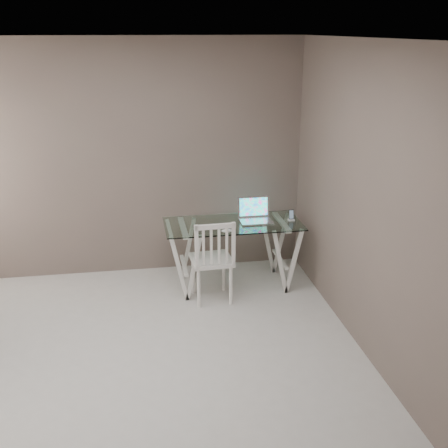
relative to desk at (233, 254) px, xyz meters
name	(u,v)px	position (x,y,z in m)	size (l,w,h in m)	color
room	(121,179)	(-1.15, -1.60, 1.33)	(4.50, 4.52, 2.71)	beige
desk	(233,254)	(0.00, 0.00, 0.00)	(1.50, 0.70, 0.75)	silver
chair	(213,258)	(-0.28, -0.37, 0.13)	(0.44, 0.44, 0.93)	white
laptop	(255,215)	(0.26, 0.07, 0.42)	(0.35, 0.29, 0.25)	silver
keyboard	(208,227)	(-0.29, -0.07, 0.37)	(0.31, 0.13, 0.01)	silver
mouse	(227,231)	(-0.12, -0.28, 0.38)	(0.12, 0.07, 0.04)	silver
phone_dock	(291,217)	(0.66, -0.01, 0.40)	(0.07, 0.07, 0.12)	white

